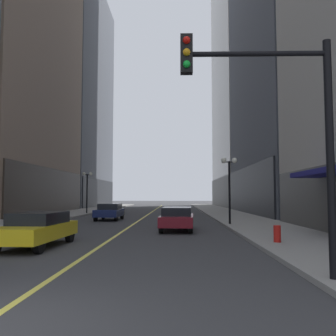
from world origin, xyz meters
The scene contains 15 objects.
ground_plane centered at (0.00, 35.00, 0.00)m, with size 200.00×200.00×0.00m, color #38383A.
sidewalk_left centered at (-8.25, 35.00, 0.07)m, with size 4.50×78.00×0.15m, color gray.
sidewalk_right centered at (8.25, 35.00, 0.07)m, with size 4.50×78.00×0.15m, color gray.
lane_centre_stripe centered at (0.00, 35.00, 0.00)m, with size 0.16×70.00×0.01m, color #E5D64C.
building_left_mid centered at (-15.57, 34.50, 20.14)m, with size 10.34×24.00×40.48m.
building_left_far centered at (-16.73, 60.00, 19.77)m, with size 12.66×26.00×39.69m.
building_right_far centered at (16.27, 60.00, 34.93)m, with size 11.72×26.00×70.06m.
storefront_awning_right centered at (9.70, 10.69, 2.99)m, with size 1.60×6.89×3.12m.
car_yellow centered at (-2.39, 8.86, 0.72)m, with size 1.96×4.71×1.32m.
car_maroon centered at (3.00, 15.67, 0.72)m, with size 2.01×4.78×1.32m.
car_navy centered at (-2.41, 24.58, 0.72)m, with size 1.88×4.06×1.32m.
traffic_light_near_right centered at (5.35, 2.82, 3.74)m, with size 3.43×0.35×5.65m.
street_lamp_left_far centered at (-6.40, 33.53, 3.26)m, with size 1.06×0.36×4.43m.
street_lamp_right_mid centered at (6.40, 18.87, 3.26)m, with size 1.06×0.36×4.43m.
fire_hydrant_right centered at (6.90, 9.32, 0.40)m, with size 0.28×0.28×0.80m, color red.
Camera 1 is at (2.97, -5.58, 1.96)m, focal length 40.16 mm.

